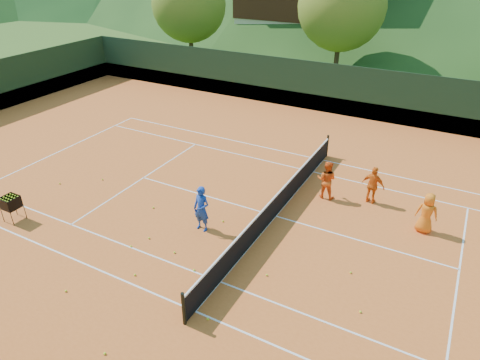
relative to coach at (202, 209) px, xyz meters
The scene contains 28 objects.
ground 2.97m from the coach, 45.69° to the left, with size 400.00×400.00×0.00m, color #2E4C18.
clay_court 2.97m from the coach, 45.69° to the left, with size 40.00×24.00×0.02m, color #C95A20.
coach is the anchor object (origin of this frame).
student_a 5.33m from the coach, 53.53° to the left, with size 0.78×0.61×1.60m, color #F35815.
student_b 6.83m from the coach, 44.07° to the left, with size 0.92×0.38×1.56m, color orange.
student_c 7.94m from the coach, 27.64° to the left, with size 0.75×0.49×1.53m, color orange.
tennis_ball_0 6.28m from the coach, 11.93° to the right, with size 0.07×0.07×0.07m, color #C6F629.
tennis_ball_1 5.46m from the coach, ahead, with size 0.07×0.07×0.07m, color #C6F629.
tennis_ball_2 2.43m from the coach, 63.77° to the right, with size 0.07×0.07×0.07m, color #C6F629.
tennis_ball_3 2.60m from the coach, behind, with size 0.07×0.07×0.07m, color #C6F629.
tennis_ball_4 3.26m from the coach, 98.89° to the right, with size 0.07×0.07×0.07m, color #C6F629.
tennis_ball_5 4.40m from the coach, 55.18° to the right, with size 0.07×0.07×0.07m, color #C6F629.
tennis_ball_8 5.86m from the coach, 82.14° to the right, with size 0.07×0.07×0.07m, color #C6F629.
tennis_ball_9 2.25m from the coach, 19.22° to the left, with size 0.07×0.07×0.07m, color #C6F629.
tennis_ball_10 6.00m from the coach, behind, with size 0.07×0.07×0.07m, color #C6F629.
tennis_ball_11 7.26m from the coach, behind, with size 0.07×0.07×0.07m, color #C6F629.
tennis_ball_12 1.82m from the coach, 92.31° to the right, with size 0.07×0.07×0.07m, color #C6F629.
tennis_ball_13 3.44m from the coach, 20.25° to the right, with size 0.07×0.07×0.07m, color #C6F629.
tennis_ball_15 5.05m from the coach, 111.44° to the right, with size 0.07×0.07×0.07m, color #C6F629.
tennis_ball_16 2.72m from the coach, 127.41° to the right, with size 0.07×0.07×0.07m, color #C6F629.
tennis_ball_17 1.19m from the coach, 59.93° to the left, with size 0.07×0.07×0.07m, color #C6F629.
tennis_ball_19 2.10m from the coach, 133.43° to the right, with size 0.07×0.07×0.07m, color #C6F629.
court_lines 2.97m from the coach, 45.69° to the left, with size 23.83×11.03×0.00m.
tennis_net 2.86m from the coach, 45.69° to the left, with size 0.10×12.07×1.10m.
perimeter_fence 2.87m from the coach, 45.69° to the left, with size 40.40×24.24×3.00m.
ball_hopper 7.08m from the coach, 156.23° to the right, with size 0.57×0.57×1.00m.
tree_a 24.77m from the coach, 124.98° to the left, with size 6.00×6.00×7.88m.
tree_b 22.54m from the coach, 95.23° to the left, with size 6.40×6.40×8.40m.
Camera 1 is at (5.28, -12.56, 9.06)m, focal length 32.00 mm.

